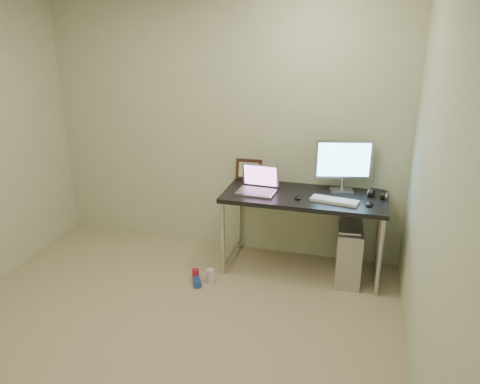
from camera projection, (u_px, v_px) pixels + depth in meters
name	position (u px, v px, depth m)	size (l,w,h in m)	color
floor	(151.00, 349.00, 3.34)	(3.50, 3.50, 0.00)	tan
wall_back	(222.00, 127.00, 4.50)	(3.50, 0.02, 2.50)	beige
wall_right	(438.00, 212.00, 2.47)	(0.02, 3.50, 2.50)	beige
desk	(304.00, 204.00, 4.19)	(1.45, 0.63, 0.75)	black
tower_computer	(349.00, 253.00, 4.18)	(0.24, 0.50, 0.54)	silver
cable_a	(346.00, 224.00, 4.43)	(0.01, 0.01, 0.70)	black
cable_b	(356.00, 228.00, 4.40)	(0.01, 0.01, 0.72)	black
can_red	(196.00, 275.00, 4.20)	(0.06, 0.06, 0.12)	red
can_white	(210.00, 276.00, 4.17)	(0.07, 0.07, 0.13)	silver
can_blue	(197.00, 282.00, 4.14)	(0.07, 0.07, 0.13)	blue
laptop	(258.00, 186.00, 4.23)	(0.35, 0.30, 0.23)	#A9A9B0
monitor	(344.00, 162.00, 4.16)	(0.50, 0.19, 0.47)	#A9A9B0
keyboard	(335.00, 201.00, 3.99)	(0.40, 0.13, 0.02)	white
mouse_right	(369.00, 204.00, 3.92)	(0.06, 0.10, 0.03)	black
mouse_left	(298.00, 197.00, 4.07)	(0.06, 0.10, 0.03)	black
headphones	(378.00, 195.00, 4.09)	(0.17, 0.10, 0.10)	black
picture_frame	(249.00, 169.00, 4.54)	(0.25, 0.03, 0.20)	black
webcam	(273.00, 172.00, 4.48)	(0.05, 0.04, 0.13)	silver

